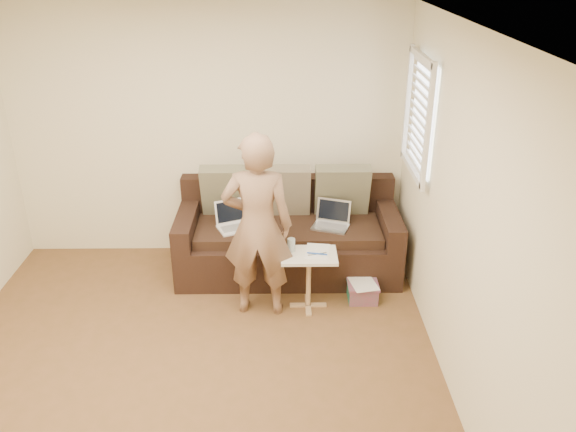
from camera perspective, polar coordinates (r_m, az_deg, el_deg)
The scene contains 17 objects.
floor at distance 4.74m, azimuth -9.87°, elevation -15.96°, with size 4.50×4.50×0.00m, color brown.
ceiling at distance 3.63m, azimuth -12.98°, elevation 16.84°, with size 4.50×4.50×0.00m, color white.
wall_back at distance 6.09m, azimuth -7.73°, elevation 7.80°, with size 4.00×4.00×0.00m, color beige.
wall_right at distance 4.15m, azimuth 17.09°, elevation -1.57°, with size 4.50×4.50×0.00m, color beige.
window_blinds at distance 5.35m, azimuth 12.57°, elevation 9.49°, with size 0.12×0.88×1.08m, color white, non-canonical shape.
sofa at distance 5.93m, azimuth 0.02°, elevation -1.58°, with size 2.20×0.95×0.85m, color black, non-canonical shape.
pillow_left at distance 6.00m, azimuth -5.76°, elevation 2.45°, with size 0.55×0.14×0.55m, color #65634A, non-canonical shape.
pillow_mid at distance 5.96m, azimuth -0.49°, elevation 2.43°, with size 0.55×0.14×0.55m, color #69634B, non-canonical shape.
pillow_right at distance 6.00m, azimuth 5.25°, elevation 2.49°, with size 0.55×0.14×0.55m, color #65634A, non-canonical shape.
laptop_silver at distance 5.82m, azimuth 4.10°, elevation -1.13°, with size 0.34×0.25×0.23m, color #B7BABC, non-canonical shape.
laptop_white at distance 5.81m, azimuth -4.92°, elevation -1.23°, with size 0.36×0.26×0.26m, color white, non-canonical shape.
person at distance 5.10m, azimuth -2.96°, elevation -0.99°, with size 0.62×0.42×1.70m, color brown.
side_table at distance 5.41m, azimuth 1.99°, elevation -6.25°, with size 0.50×0.35×0.55m, color silver, non-canonical shape.
drinking_glass at distance 5.29m, azimuth 0.32°, elevation -2.81°, with size 0.07×0.07×0.12m, color silver, non-canonical shape.
scissors at distance 5.26m, azimuth 2.83°, elevation -3.67°, with size 0.18×0.10×0.02m, color silver, non-canonical shape.
paper_on_table at distance 5.31m, azimuth 2.86°, elevation -3.44°, with size 0.21×0.30×0.00m, color white, non-canonical shape.
striped_box at distance 5.64m, azimuth 7.19°, elevation -7.17°, with size 0.29×0.29×0.18m, color #D41F64, non-canonical shape.
Camera 1 is at (0.73, -3.53, 3.08)m, focal length 36.79 mm.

